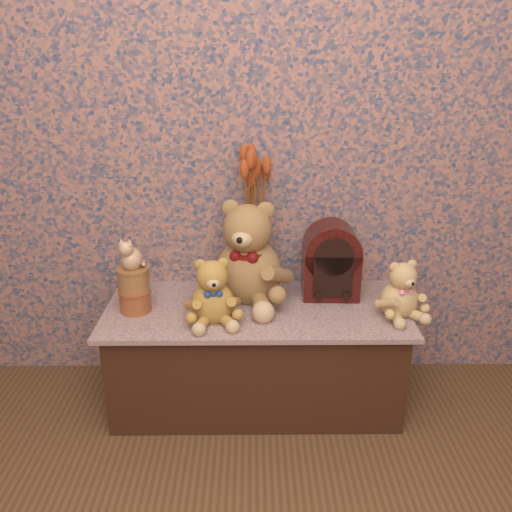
{
  "coord_description": "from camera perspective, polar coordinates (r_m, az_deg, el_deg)",
  "views": [
    {
      "loc": [
        -0.02,
        -0.69,
        1.41
      ],
      "look_at": [
        0.0,
        1.19,
        0.68
      ],
      "focal_mm": 37.12,
      "sensor_mm": 36.0,
      "label": 1
    }
  ],
  "objects": [
    {
      "name": "cat_figurine",
      "position": [
        2.08,
        -13.32,
        0.42
      ],
      "size": [
        0.13,
        0.13,
        0.13
      ],
      "primitive_type": null,
      "rotation": [
        0.0,
        0.0,
        -0.32
      ],
      "color": "silver",
      "rests_on": "biscuit_tin_upper"
    },
    {
      "name": "teddy_large",
      "position": [
        2.15,
        -0.79,
        0.98
      ],
      "size": [
        0.45,
        0.5,
        0.46
      ],
      "primitive_type": null,
      "rotation": [
        0.0,
        0.0,
        -0.25
      ],
      "color": "#936238",
      "rests_on": "display_shelf"
    },
    {
      "name": "ceramic_vase",
      "position": [
        2.28,
        -0.19,
        -1.32
      ],
      "size": [
        0.15,
        0.15,
        0.19
      ],
      "primitive_type": "cylinder",
      "rotation": [
        0.0,
        0.0,
        -0.35
      ],
      "color": "tan",
      "rests_on": "display_shelf"
    },
    {
      "name": "display_shelf",
      "position": [
        2.26,
        -0.01,
        -10.5
      ],
      "size": [
        1.21,
        0.54,
        0.44
      ],
      "primitive_type": "cube",
      "color": "#3B437A",
      "rests_on": "ground"
    },
    {
      "name": "biscuit_tin_upper",
      "position": [
        2.12,
        -13.06,
        -2.46
      ],
      "size": [
        0.13,
        0.13,
        0.09
      ],
      "primitive_type": "cylinder",
      "rotation": [
        0.0,
        0.0,
        -0.11
      ],
      "color": "tan",
      "rests_on": "biscuit_tin_lower"
    },
    {
      "name": "dried_stalks",
      "position": [
        2.19,
        -0.2,
        5.87
      ],
      "size": [
        0.23,
        0.23,
        0.4
      ],
      "primitive_type": null,
      "rotation": [
        0.0,
        0.0,
        -0.11
      ],
      "color": "#BA491D",
      "rests_on": "ceramic_vase"
    },
    {
      "name": "teddy_medium",
      "position": [
        2.01,
        -4.73,
        -3.36
      ],
      "size": [
        0.25,
        0.29,
        0.27
      ],
      "primitive_type": null,
      "rotation": [
        0.0,
        0.0,
        0.15
      ],
      "color": "#B37B32",
      "rests_on": "display_shelf"
    },
    {
      "name": "cathedral_radio",
      "position": [
        2.22,
        8.1,
        -0.4
      ],
      "size": [
        0.24,
        0.17,
        0.32
      ],
      "primitive_type": null,
      "rotation": [
        0.0,
        0.0,
        -0.03
      ],
      "color": "#330B09",
      "rests_on": "display_shelf"
    },
    {
      "name": "teddy_small",
      "position": [
        2.12,
        15.28,
        -3.14
      ],
      "size": [
        0.26,
        0.28,
        0.25
      ],
      "primitive_type": null,
      "rotation": [
        0.0,
        0.0,
        0.32
      ],
      "color": "tan",
      "rests_on": "display_shelf"
    },
    {
      "name": "biscuit_tin_lower",
      "position": [
        2.16,
        -12.87,
        -4.69
      ],
      "size": [
        0.13,
        0.13,
        0.09
      ],
      "primitive_type": "cylinder",
      "rotation": [
        0.0,
        0.0,
        0.09
      ],
      "color": "#AC7832",
      "rests_on": "display_shelf"
    }
  ]
}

